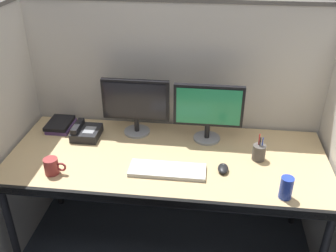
{
  "coord_description": "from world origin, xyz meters",
  "views": [
    {
      "loc": [
        0.24,
        -1.58,
        2.01
      ],
      "look_at": [
        0.0,
        0.35,
        0.92
      ],
      "focal_mm": 40.76,
      "sensor_mm": 36.0,
      "label": 1
    }
  ],
  "objects_px": {
    "monitor_left": "(136,103)",
    "pen_cup": "(259,152)",
    "keyboard_main": "(167,170)",
    "soda_can": "(286,187)",
    "desk_phone": "(86,132)",
    "coffee_mug": "(52,166)",
    "desk": "(167,164)",
    "monitor_right": "(208,109)",
    "computer_mouse": "(223,169)",
    "book_stack": "(60,125)"
  },
  "relations": [
    {
      "from": "monitor_right",
      "to": "desk",
      "type": "bearing_deg",
      "value": -133.72
    },
    {
      "from": "monitor_right",
      "to": "book_stack",
      "type": "distance_m",
      "value": 1.01
    },
    {
      "from": "keyboard_main",
      "to": "monitor_left",
      "type": "bearing_deg",
      "value": 121.69
    },
    {
      "from": "monitor_right",
      "to": "monitor_left",
      "type": "bearing_deg",
      "value": 176.31
    },
    {
      "from": "coffee_mug",
      "to": "desk_phone",
      "type": "xyz_separation_m",
      "value": [
        0.06,
        0.41,
        -0.01
      ]
    },
    {
      "from": "desk_phone",
      "to": "monitor_right",
      "type": "bearing_deg",
      "value": 4.6
    },
    {
      "from": "monitor_left",
      "to": "pen_cup",
      "type": "distance_m",
      "value": 0.82
    },
    {
      "from": "book_stack",
      "to": "coffee_mug",
      "type": "xyz_separation_m",
      "value": [
        0.14,
        -0.5,
        0.02
      ]
    },
    {
      "from": "desk",
      "to": "monitor_right",
      "type": "height_order",
      "value": "monitor_right"
    },
    {
      "from": "monitor_right",
      "to": "coffee_mug",
      "type": "xyz_separation_m",
      "value": [
        -0.84,
        -0.47,
        -0.17
      ]
    },
    {
      "from": "keyboard_main",
      "to": "pen_cup",
      "type": "bearing_deg",
      "value": 20.07
    },
    {
      "from": "monitor_left",
      "to": "monitor_right",
      "type": "bearing_deg",
      "value": -3.69
    },
    {
      "from": "pen_cup",
      "to": "desk_phone",
      "type": "height_order",
      "value": "pen_cup"
    },
    {
      "from": "computer_mouse",
      "to": "pen_cup",
      "type": "relative_size",
      "value": 0.58
    },
    {
      "from": "computer_mouse",
      "to": "monitor_left",
      "type": "bearing_deg",
      "value": 146.99
    },
    {
      "from": "pen_cup",
      "to": "keyboard_main",
      "type": "bearing_deg",
      "value": -159.93
    },
    {
      "from": "monitor_left",
      "to": "soda_can",
      "type": "height_order",
      "value": "monitor_left"
    },
    {
      "from": "keyboard_main",
      "to": "book_stack",
      "type": "distance_m",
      "value": 0.88
    },
    {
      "from": "soda_can",
      "to": "pen_cup",
      "type": "relative_size",
      "value": 0.74
    },
    {
      "from": "book_stack",
      "to": "desk_phone",
      "type": "height_order",
      "value": "desk_phone"
    },
    {
      "from": "keyboard_main",
      "to": "computer_mouse",
      "type": "xyz_separation_m",
      "value": [
        0.31,
        0.04,
        0.01
      ]
    },
    {
      "from": "pen_cup",
      "to": "desk_phone",
      "type": "distance_m",
      "value": 1.1
    },
    {
      "from": "monitor_left",
      "to": "desk_phone",
      "type": "distance_m",
      "value": 0.38
    },
    {
      "from": "coffee_mug",
      "to": "monitor_right",
      "type": "bearing_deg",
      "value": 29.31
    },
    {
      "from": "desk",
      "to": "computer_mouse",
      "type": "distance_m",
      "value": 0.35
    },
    {
      "from": "monitor_left",
      "to": "keyboard_main",
      "type": "height_order",
      "value": "monitor_left"
    },
    {
      "from": "monitor_right",
      "to": "coffee_mug",
      "type": "height_order",
      "value": "monitor_right"
    },
    {
      "from": "keyboard_main",
      "to": "computer_mouse",
      "type": "distance_m",
      "value": 0.31
    },
    {
      "from": "desk",
      "to": "monitor_right",
      "type": "distance_m",
      "value": 0.42
    },
    {
      "from": "desk",
      "to": "desk_phone",
      "type": "distance_m",
      "value": 0.58
    },
    {
      "from": "keyboard_main",
      "to": "pen_cup",
      "type": "distance_m",
      "value": 0.55
    },
    {
      "from": "pen_cup",
      "to": "monitor_left",
      "type": "bearing_deg",
      "value": 163.92
    },
    {
      "from": "pen_cup",
      "to": "coffee_mug",
      "type": "bearing_deg",
      "value": -166.33
    },
    {
      "from": "desk",
      "to": "coffee_mug",
      "type": "distance_m",
      "value": 0.66
    },
    {
      "from": "desk_phone",
      "to": "keyboard_main",
      "type": "bearing_deg",
      "value": -29.1
    },
    {
      "from": "keyboard_main",
      "to": "book_stack",
      "type": "height_order",
      "value": "book_stack"
    },
    {
      "from": "monitor_left",
      "to": "keyboard_main",
      "type": "xyz_separation_m",
      "value": [
        0.25,
        -0.41,
        -0.2
      ]
    },
    {
      "from": "soda_can",
      "to": "coffee_mug",
      "type": "bearing_deg",
      "value": 177.73
    },
    {
      "from": "desk",
      "to": "soda_can",
      "type": "relative_size",
      "value": 15.57
    },
    {
      "from": "book_stack",
      "to": "desk_phone",
      "type": "relative_size",
      "value": 1.12
    },
    {
      "from": "soda_can",
      "to": "pen_cup",
      "type": "bearing_deg",
      "value": 107.82
    },
    {
      "from": "keyboard_main",
      "to": "computer_mouse",
      "type": "height_order",
      "value": "computer_mouse"
    },
    {
      "from": "computer_mouse",
      "to": "book_stack",
      "type": "xyz_separation_m",
      "value": [
        -1.09,
        0.37,
        0.01
      ]
    },
    {
      "from": "computer_mouse",
      "to": "coffee_mug",
      "type": "relative_size",
      "value": 0.76
    },
    {
      "from": "book_stack",
      "to": "soda_can",
      "type": "bearing_deg",
      "value": -21.49
    },
    {
      "from": "keyboard_main",
      "to": "soda_can",
      "type": "xyz_separation_m",
      "value": [
        0.62,
        -0.14,
        0.05
      ]
    },
    {
      "from": "book_stack",
      "to": "pen_cup",
      "type": "bearing_deg",
      "value": -9.73
    },
    {
      "from": "desk",
      "to": "computer_mouse",
      "type": "height_order",
      "value": "computer_mouse"
    },
    {
      "from": "desk",
      "to": "pen_cup",
      "type": "height_order",
      "value": "pen_cup"
    },
    {
      "from": "desk_phone",
      "to": "coffee_mug",
      "type": "bearing_deg",
      "value": -98.49
    }
  ]
}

